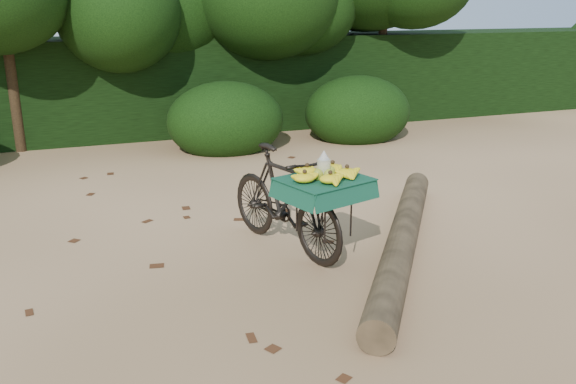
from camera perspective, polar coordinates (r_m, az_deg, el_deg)
name	(u,v)px	position (r m, az deg, el deg)	size (l,w,h in m)	color
ground	(194,253)	(6.24, -8.77, -5.70)	(80.00, 80.00, 0.00)	tan
vendor_bicycle	(286,199)	(6.08, -0.20, -0.64)	(1.12, 1.89, 1.06)	black
fallen_log	(403,237)	(6.28, 10.69, -4.20)	(0.29, 0.29, 4.02)	brown
hedge_backdrop	(120,87)	(12.09, -15.42, 9.48)	(26.00, 1.80, 1.80)	black
tree_row	(80,29)	(11.16, -18.86, 14.27)	(14.50, 2.00, 4.00)	black
bush_clumps	(167,128)	(10.26, -11.28, 5.92)	(8.80, 1.70, 0.90)	black
leaf_litter	(182,231)	(6.83, -9.93, -3.64)	(7.00, 7.30, 0.01)	#442312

